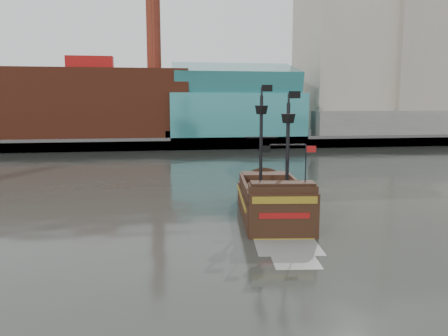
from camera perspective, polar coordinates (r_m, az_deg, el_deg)
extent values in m
plane|color=#262823|center=(32.13, 5.87, -9.57)|extent=(400.00, 400.00, 0.00)
cube|color=slate|center=(122.09, -5.11, 4.32)|extent=(220.00, 60.00, 2.00)
cube|color=#4C4C49|center=(92.75, -3.91, 3.18)|extent=(220.00, 1.00, 2.60)
cube|color=maroon|center=(102.49, -16.90, 7.94)|extent=(42.00, 18.00, 15.00)
cube|color=teal|center=(101.14, 1.38, 6.88)|extent=(30.00, 16.00, 10.00)
cube|color=#ABA28E|center=(120.45, 15.25, 15.44)|extent=(20.00, 22.00, 46.00)
cube|color=gray|center=(124.86, 23.71, 12.93)|extent=(18.00, 18.00, 38.00)
cube|color=#ABA28E|center=(140.27, 16.25, 15.62)|extent=(24.00, 20.00, 52.00)
cube|color=slate|center=(110.75, 21.59, 5.40)|extent=(40.00, 6.00, 6.00)
cylinder|color=maroon|center=(105.07, -9.22, 18.34)|extent=(3.20, 3.20, 22.00)
cube|color=teal|center=(101.22, 1.39, 11.41)|extent=(28.00, 14.94, 8.78)
cube|color=black|center=(38.91, 6.26, -5.38)|extent=(6.83, 13.26, 2.75)
cube|color=#53301E|center=(38.57, 6.30, -3.17)|extent=(6.15, 11.94, 0.32)
cube|color=black|center=(43.45, 5.39, -1.33)|extent=(4.78, 3.08, 1.06)
cube|color=black|center=(33.08, 7.63, -3.75)|extent=(5.20, 2.31, 1.91)
cube|color=black|center=(32.55, 7.84, -7.03)|extent=(5.18, 0.91, 4.23)
cube|color=olive|center=(32.00, 7.95, -4.18)|extent=(4.74, 0.68, 0.53)
cube|color=maroon|center=(32.28, 7.91, -6.20)|extent=(3.69, 0.55, 0.42)
cylinder|color=black|center=(39.39, 4.86, 3.41)|extent=(0.33, 0.33, 8.26)
cylinder|color=black|center=(36.24, 8.31, 2.40)|extent=(0.33, 0.33, 7.62)
cone|color=black|center=(39.24, 4.91, 7.57)|extent=(1.30, 1.30, 0.74)
cone|color=black|center=(36.06, 8.39, 6.41)|extent=(1.30, 1.30, 0.74)
cube|color=black|center=(39.31, 5.65, 10.34)|extent=(0.95, 0.15, 0.58)
cube|color=black|center=(36.13, 9.21, 9.42)|extent=(0.95, 0.15, 0.58)
cube|color=#959A95|center=(31.25, 8.34, -10.13)|extent=(4.94, 4.34, 0.02)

